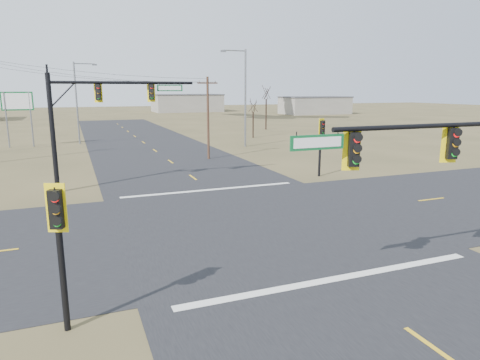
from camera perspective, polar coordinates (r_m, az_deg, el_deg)
name	(u,v)px	position (r m, az deg, el deg)	size (l,w,h in m)	color
ground	(254,221)	(22.38, 1.89, -5.49)	(320.00, 320.00, 0.00)	brown
road_ew	(254,221)	(22.38, 1.89, -5.47)	(160.00, 14.00, 0.02)	black
road_ns	(254,221)	(22.37, 1.89, -5.46)	(14.00, 160.00, 0.02)	black
stop_bar_near	(336,279)	(16.21, 12.70, -12.70)	(12.00, 0.40, 0.01)	silver
stop_bar_far	(210,190)	(29.16, -3.96, -1.30)	(12.00, 0.40, 0.01)	silver
mast_arm_near	(450,156)	(16.25, 26.17, 2.89)	(10.32, 0.58, 6.15)	black
mast_arm_far	(97,107)	(30.37, -18.58, 9.20)	(9.58, 0.59, 7.76)	black
pedestal_signal_ne	(322,134)	(33.75, 10.82, 5.98)	(0.65, 0.56, 4.56)	black
pedestal_signal_sw	(58,225)	(12.47, -23.12, -5.54)	(0.67, 0.59, 4.33)	black
utility_pole_near	(208,116)	(41.81, -4.29, 8.46)	(1.93, 0.32, 7.90)	#492E1F
highway_sign	(18,108)	(56.72, -27.51, 8.46)	(3.45, 0.17, 6.46)	slate
streetlight_a	(243,93)	(50.91, 0.46, 11.54)	(3.13, 0.37, 11.24)	slate
streetlight_c	(78,99)	(57.11, -20.76, 10.12)	(2.78, 0.29, 9.99)	slate
bare_tree_c	(253,105)	(60.57, 1.77, 9.94)	(2.86, 2.86, 5.81)	black
bare_tree_d	(266,92)	(73.45, 3.53, 11.61)	(3.82, 3.82, 7.76)	black
warehouse_mid	(187,103)	(133.91, -7.08, 10.10)	(20.00, 12.00, 5.00)	gray
warehouse_right	(315,106)	(122.43, 9.94, 9.73)	(18.00, 10.00, 4.50)	gray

